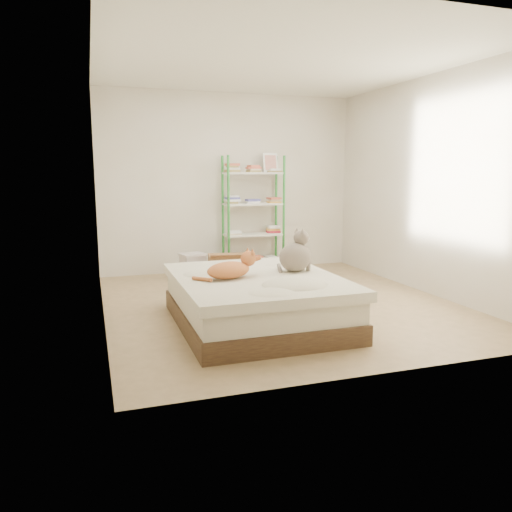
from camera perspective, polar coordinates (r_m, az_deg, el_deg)
name	(u,v)px	position (r m, az deg, el deg)	size (l,w,h in m)	color
room	(281,187)	(5.48, 2.83, 7.84)	(3.81, 4.21, 2.61)	tan
bed	(256,300)	(4.85, 0.00, -5.06)	(1.51, 1.88, 0.48)	brown
orange_cat	(228,268)	(4.65, -3.17, -1.37)	(0.51, 0.27, 0.21)	#C16137
grey_cat	(295,251)	(4.98, 4.51, 0.59)	(0.31, 0.37, 0.42)	#796756
shelf_unit	(254,215)	(7.37, -0.27, 4.68)	(0.88, 0.36, 1.74)	green
cardboard_box	(228,268)	(6.79, -3.24, -1.36)	(0.56, 0.55, 0.41)	#B2864D
white_bin	(193,266)	(6.93, -7.27, -1.15)	(0.37, 0.35, 0.36)	beige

